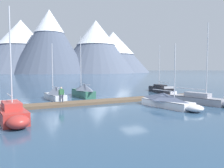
% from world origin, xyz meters
% --- Properties ---
extents(ground_plane, '(700.00, 700.00, 0.00)m').
position_xyz_m(ground_plane, '(0.00, 0.00, 0.00)').
color(ground_plane, '#2D4C6B').
extents(mountain_shoulder_ridge, '(75.40, 75.40, 45.08)m').
position_xyz_m(mountain_shoulder_ridge, '(-9.88, 184.64, 23.80)').
color(mountain_shoulder_ridge, slate).
rests_on(mountain_shoulder_ridge, ground).
extents(mountain_east_summit, '(61.64, 61.64, 50.65)m').
position_xyz_m(mountain_east_summit, '(11.13, 163.01, 26.13)').
color(mountain_east_summit, '#4C566B').
rests_on(mountain_east_summit, ground).
extents(mountain_rear_spur, '(69.17, 69.17, 46.03)m').
position_xyz_m(mountain_rear_spur, '(50.93, 166.02, 24.25)').
color(mountain_rear_spur, slate).
rests_on(mountain_rear_spur, ground).
extents(mountain_north_horn, '(73.64, 73.64, 40.64)m').
position_xyz_m(mountain_north_horn, '(76.09, 186.90, 21.74)').
color(mountain_north_horn, slate).
rests_on(mountain_north_horn, ground).
extents(dock, '(28.05, 4.01, 0.30)m').
position_xyz_m(dock, '(0.00, 4.00, 0.15)').
color(dock, brown).
rests_on(dock, ground).
extents(sailboat_nearest_berth, '(2.66, 6.25, 8.51)m').
position_xyz_m(sailboat_nearest_berth, '(-11.54, -2.39, 0.62)').
color(sailboat_nearest_berth, '#B2332D').
rests_on(sailboat_nearest_berth, ground).
extents(sailboat_second_berth, '(2.59, 5.95, 7.28)m').
position_xyz_m(sailboat_second_berth, '(-6.91, 8.71, 0.79)').
color(sailboat_second_berth, silver).
rests_on(sailboat_second_berth, ground).
extents(sailboat_mid_dock_port, '(2.27, 6.58, 8.51)m').
position_xyz_m(sailboat_mid_dock_port, '(-2.84, 10.08, 0.86)').
color(sailboat_mid_dock_port, '#336B56').
rests_on(sailboat_mid_dock_port, ground).
extents(sailboat_mid_dock_starboard, '(3.31, 7.12, 6.42)m').
position_xyz_m(sailboat_mid_dock_starboard, '(3.11, -1.71, 0.68)').
color(sailboat_mid_dock_starboard, white).
rests_on(sailboat_mid_dock_starboard, ground).
extents(sailboat_far_berth, '(3.36, 7.42, 8.97)m').
position_xyz_m(sailboat_far_berth, '(7.83, -1.15, 0.53)').
color(sailboat_far_berth, '#93939E').
rests_on(sailboat_far_berth, ground).
extents(sailboat_outer_slip, '(2.95, 7.57, 8.02)m').
position_xyz_m(sailboat_outer_slip, '(11.15, 11.59, 0.53)').
color(sailboat_outer_slip, black).
rests_on(sailboat_outer_slip, ground).
extents(person_on_dock, '(0.59, 0.24, 1.69)m').
position_xyz_m(person_on_dock, '(-6.83, 4.02, 1.26)').
color(person_on_dock, '#384256').
rests_on(person_on_dock, dock).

